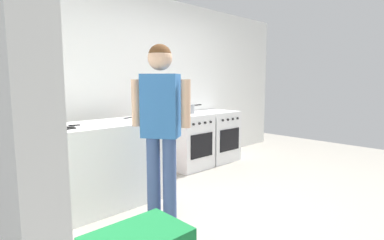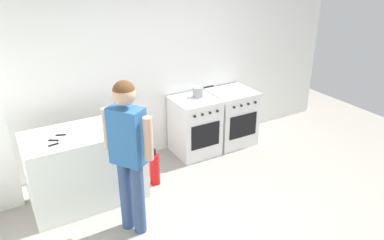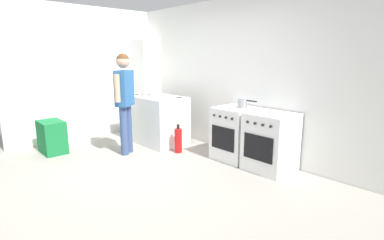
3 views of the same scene
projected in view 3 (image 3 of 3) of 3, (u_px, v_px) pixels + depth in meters
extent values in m
plane|color=gray|center=(141.00, 178.00, 4.12)|extent=(8.00, 8.00, 0.00)
cube|color=white|center=(235.00, 77.00, 5.13)|extent=(6.00, 0.10, 2.60)
cube|color=white|center=(85.00, 73.00, 5.99)|extent=(0.10, 3.10, 2.60)
cube|color=white|center=(155.00, 119.00, 5.79)|extent=(1.30, 0.70, 0.90)
cube|color=white|center=(235.00, 133.00, 4.82)|extent=(0.60, 0.60, 0.85)
cube|color=black|center=(223.00, 138.00, 4.62)|extent=(0.45, 0.01, 0.36)
cylinder|color=black|center=(225.00, 107.00, 4.75)|extent=(0.19, 0.19, 0.01)
cylinder|color=black|center=(238.00, 110.00, 4.55)|extent=(0.19, 0.19, 0.01)
cylinder|color=black|center=(235.00, 106.00, 4.90)|extent=(0.19, 0.19, 0.01)
cylinder|color=black|center=(248.00, 108.00, 4.71)|extent=(0.19, 0.19, 0.01)
cylinder|color=black|center=(214.00, 115.00, 4.67)|extent=(0.04, 0.02, 0.04)
cylinder|color=black|center=(220.00, 116.00, 4.59)|extent=(0.04, 0.02, 0.04)
cylinder|color=black|center=(226.00, 118.00, 4.50)|extent=(0.04, 0.02, 0.04)
cylinder|color=black|center=(232.00, 119.00, 4.41)|extent=(0.04, 0.02, 0.04)
cube|color=white|center=(271.00, 142.00, 4.34)|extent=(0.63, 0.60, 0.85)
cube|color=black|center=(258.00, 148.00, 4.14)|extent=(0.48, 0.01, 0.36)
cylinder|color=black|center=(259.00, 113.00, 4.28)|extent=(0.20, 0.20, 0.01)
cylinder|color=black|center=(276.00, 116.00, 4.07)|extent=(0.20, 0.20, 0.01)
cylinder|color=black|center=(268.00, 111.00, 4.43)|extent=(0.20, 0.20, 0.01)
cylinder|color=black|center=(286.00, 114.00, 4.23)|extent=(0.20, 0.20, 0.01)
cylinder|color=black|center=(247.00, 122.00, 4.20)|extent=(0.04, 0.02, 0.04)
cylinder|color=black|center=(255.00, 123.00, 4.11)|extent=(0.04, 0.02, 0.04)
cylinder|color=black|center=(263.00, 125.00, 4.02)|extent=(0.04, 0.02, 0.04)
cylinder|color=black|center=(271.00, 127.00, 3.93)|extent=(0.04, 0.02, 0.04)
cylinder|color=gray|center=(243.00, 103.00, 4.69)|extent=(0.16, 0.16, 0.15)
cylinder|color=black|center=(252.00, 101.00, 4.55)|extent=(0.18, 0.02, 0.02)
cube|color=silver|center=(143.00, 96.00, 5.73)|extent=(0.24, 0.08, 0.01)
cube|color=black|center=(137.00, 95.00, 5.83)|extent=(0.11, 0.05, 0.01)
cube|color=silver|center=(142.00, 93.00, 6.04)|extent=(0.21, 0.15, 0.01)
cube|color=black|center=(142.00, 94.00, 5.88)|extent=(0.11, 0.08, 0.01)
cube|color=silver|center=(173.00, 97.00, 5.56)|extent=(0.20, 0.06, 0.01)
cube|color=black|center=(179.00, 97.00, 5.45)|extent=(0.11, 0.04, 0.01)
cube|color=silver|center=(151.00, 95.00, 5.76)|extent=(0.14, 0.08, 0.01)
cube|color=black|center=(149.00, 94.00, 5.87)|extent=(0.11, 0.06, 0.01)
cylinder|color=#384C7A|center=(124.00, 131.00, 5.02)|extent=(0.13, 0.13, 0.83)
cylinder|color=#384C7A|center=(128.00, 129.00, 5.17)|extent=(0.13, 0.13, 0.83)
cube|color=#2D609E|center=(124.00, 88.00, 4.94)|extent=(0.36, 0.39, 0.59)
cylinder|color=tan|center=(117.00, 88.00, 4.71)|extent=(0.09, 0.09, 0.44)
cylinder|color=tan|center=(130.00, 85.00, 5.17)|extent=(0.09, 0.09, 0.44)
sphere|color=tan|center=(123.00, 61.00, 4.85)|extent=(0.22, 0.22, 0.22)
sphere|color=brown|center=(123.00, 60.00, 4.85)|extent=(0.21, 0.21, 0.21)
cylinder|color=red|center=(178.00, 141.00, 5.18)|extent=(0.13, 0.13, 0.42)
cylinder|color=black|center=(178.00, 127.00, 5.12)|extent=(0.05, 0.05, 0.08)
cube|color=#197238|center=(53.00, 145.00, 5.18)|extent=(0.52, 0.36, 0.28)
cube|color=#197238|center=(51.00, 129.00, 5.13)|extent=(0.52, 0.36, 0.28)
cube|color=white|center=(147.00, 85.00, 6.68)|extent=(0.48, 0.44, 2.00)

